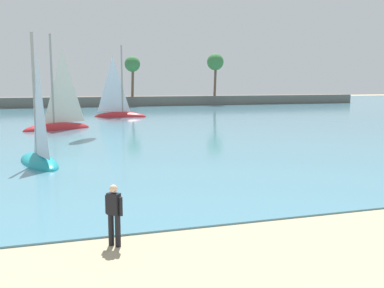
# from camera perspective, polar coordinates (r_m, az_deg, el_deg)

# --- Properties ---
(sea) EXTENTS (220.00, 108.76, 0.06)m
(sea) POSITION_cam_1_polar(r_m,az_deg,el_deg) (66.69, -12.82, 4.12)
(sea) COLOR teal
(sea) RESTS_ON ground
(palm_headland) EXTENTS (107.50, 6.56, 13.26)m
(palm_headland) POSITION_cam_1_polar(r_m,az_deg,el_deg) (80.81, -19.04, 6.84)
(palm_headland) COLOR #605B54
(palm_headland) RESTS_ON ground
(person_at_waterline) EXTENTS (0.41, 0.42, 1.67)m
(person_at_waterline) POSITION_cam_1_polar(r_m,az_deg,el_deg) (11.88, -10.09, -8.85)
(person_at_waterline) COLOR black
(person_at_waterline) RESTS_ON ground
(sailboat_near_shore) EXTENTS (6.54, 4.25, 9.15)m
(sailboat_near_shore) POSITION_cam_1_polar(r_m,az_deg,el_deg) (41.92, -16.96, 2.96)
(sailboat_near_shore) COLOR red
(sailboat_near_shore) RESTS_ON sea
(sailboat_mid_bay) EXTENTS (6.77, 4.01, 9.41)m
(sailboat_mid_bay) POSITION_cam_1_polar(r_m,az_deg,el_deg) (55.43, -9.47, 4.37)
(sailboat_mid_bay) COLOR red
(sailboat_mid_bay) RESTS_ON sea
(sailboat_toward_headland) EXTENTS (2.81, 5.27, 7.32)m
(sailboat_toward_headland) POSITION_cam_1_polar(r_m,az_deg,el_deg) (24.34, -19.26, -0.94)
(sailboat_toward_headland) COLOR teal
(sailboat_toward_headland) RESTS_ON sea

